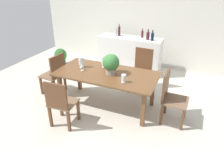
# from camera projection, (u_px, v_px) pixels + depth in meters

# --- Properties ---
(ground_plane) EXTENTS (7.04, 7.04, 0.00)m
(ground_plane) POSITION_uv_depth(u_px,v_px,m) (105.00, 106.00, 4.28)
(ground_plane) COLOR beige
(back_wall) EXTENTS (6.40, 0.10, 2.60)m
(back_wall) POSITION_uv_depth(u_px,v_px,m) (143.00, 21.00, 5.88)
(back_wall) COLOR silver
(back_wall) RESTS_ON ground
(dining_table) EXTENTS (1.99, 0.98, 0.74)m
(dining_table) POSITION_uv_depth(u_px,v_px,m) (106.00, 77.00, 4.06)
(dining_table) COLOR brown
(dining_table) RESTS_ON ground
(chair_near_left) EXTENTS (0.47, 0.44, 0.91)m
(chair_near_left) POSITION_uv_depth(u_px,v_px,m) (60.00, 102.00, 3.51)
(chair_near_left) COLOR brown
(chair_near_left) RESTS_ON ground
(chair_foot_end) EXTENTS (0.45, 0.47, 0.96)m
(chair_foot_end) POSITION_uv_depth(u_px,v_px,m) (170.00, 95.00, 3.67)
(chair_foot_end) COLOR brown
(chair_foot_end) RESTS_ON ground
(chair_far_right) EXTENTS (0.49, 0.49, 0.99)m
(chair_far_right) POSITION_uv_depth(u_px,v_px,m) (142.00, 68.00, 4.73)
(chair_far_right) COLOR brown
(chair_far_right) RESTS_ON ground
(chair_head_end) EXTENTS (0.47, 0.50, 0.94)m
(chair_head_end) POSITION_uv_depth(u_px,v_px,m) (55.00, 72.00, 4.56)
(chair_head_end) COLOR brown
(chair_head_end) RESTS_ON ground
(flower_centerpiece) EXTENTS (0.33, 0.32, 0.40)m
(flower_centerpiece) POSITION_uv_depth(u_px,v_px,m) (111.00, 63.00, 3.89)
(flower_centerpiece) COLOR gray
(flower_centerpiece) RESTS_ON dining_table
(crystal_vase_left) EXTENTS (0.11, 0.11, 0.22)m
(crystal_vase_left) POSITION_uv_depth(u_px,v_px,m) (81.00, 61.00, 4.22)
(crystal_vase_left) COLOR silver
(crystal_vase_left) RESTS_ON dining_table
(crystal_vase_center_near) EXTENTS (0.08, 0.08, 0.15)m
(crystal_vase_center_near) POSITION_uv_depth(u_px,v_px,m) (124.00, 78.00, 3.63)
(crystal_vase_center_near) COLOR silver
(crystal_vase_center_near) RESTS_ON dining_table
(crystal_vase_right) EXTENTS (0.11, 0.11, 0.22)m
(crystal_vase_right) POSITION_uv_depth(u_px,v_px,m) (104.00, 61.00, 4.23)
(crystal_vase_right) COLOR silver
(crystal_vase_right) RESTS_ON dining_table
(wine_glass) EXTENTS (0.07, 0.07, 0.15)m
(wine_glass) POSITION_uv_depth(u_px,v_px,m) (82.00, 66.00, 4.09)
(wine_glass) COLOR silver
(wine_glass) RESTS_ON dining_table
(kitchen_counter) EXTENTS (1.72, 0.51, 0.96)m
(kitchen_counter) POSITION_uv_depth(u_px,v_px,m) (130.00, 54.00, 5.75)
(kitchen_counter) COLOR silver
(kitchen_counter) RESTS_ON ground
(wine_bottle_clear) EXTENTS (0.07, 0.07, 0.27)m
(wine_bottle_clear) POSITION_uv_depth(u_px,v_px,m) (152.00, 37.00, 5.22)
(wine_bottle_clear) COLOR #0F1E38
(wine_bottle_clear) RESTS_ON kitchen_counter
(wine_bottle_amber) EXTENTS (0.06, 0.06, 0.24)m
(wine_bottle_amber) POSITION_uv_depth(u_px,v_px,m) (142.00, 34.00, 5.50)
(wine_bottle_amber) COLOR #511E28
(wine_bottle_amber) RESTS_ON kitchen_counter
(wine_bottle_tall) EXTENTS (0.07, 0.07, 0.32)m
(wine_bottle_tall) POSITION_uv_depth(u_px,v_px,m) (119.00, 31.00, 5.69)
(wine_bottle_tall) COLOR #511E28
(wine_bottle_tall) RESTS_ON kitchen_counter
(wine_bottle_dark) EXTENTS (0.08, 0.08, 0.27)m
(wine_bottle_dark) POSITION_uv_depth(u_px,v_px,m) (148.00, 36.00, 5.31)
(wine_bottle_dark) COLOR #511E28
(wine_bottle_dark) RESTS_ON kitchen_counter
(wine_bottle_green) EXTENTS (0.06, 0.06, 0.27)m
(wine_bottle_green) POSITION_uv_depth(u_px,v_px,m) (116.00, 32.00, 5.64)
(wine_bottle_green) COLOR #B2BFB7
(wine_bottle_green) RESTS_ON kitchen_counter
(potted_plant_floor) EXTENTS (0.37, 0.37, 0.50)m
(potted_plant_floor) POSITION_uv_depth(u_px,v_px,m) (61.00, 56.00, 6.24)
(potted_plant_floor) COLOR #423D38
(potted_plant_floor) RESTS_ON ground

